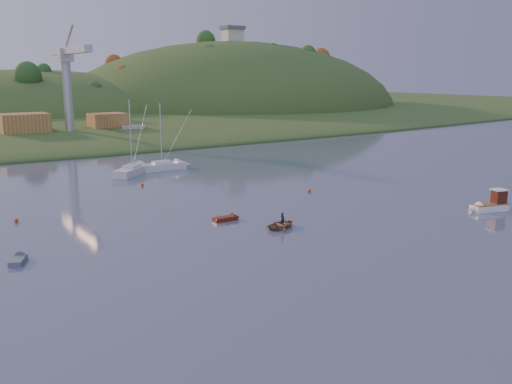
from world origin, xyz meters
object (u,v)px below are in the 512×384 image
sailboat_far (162,166)px  fishing_boat (487,205)px  canoe (282,224)px  grey_dinghy (20,258)px  sailboat_near (132,170)px  red_tender (230,218)px

sailboat_far → fishing_boat: bearing=-66.3°
canoe → grey_dinghy: bearing=67.1°
fishing_boat → sailboat_near: sailboat_near is taller
grey_dinghy → sailboat_near: bearing=-9.6°
sailboat_near → sailboat_far: (6.17, 1.62, -0.04)m
canoe → fishing_boat: bearing=-120.6°
fishing_boat → red_tender: 32.00m
fishing_boat → sailboat_far: (-20.77, 50.50, -0.03)m
sailboat_near → sailboat_far: sailboat_near is taller
grey_dinghy → fishing_boat: bearing=-77.8°
sailboat_near → canoe: bearing=-130.0°
grey_dinghy → red_tender: bearing=-60.2°
canoe → grey_dinghy: 26.99m
sailboat_far → grey_dinghy: sailboat_far is taller
sailboat_near → red_tender: bearing=-134.7°
grey_dinghy → sailboat_far: bearing=-14.3°
red_tender → fishing_boat: bearing=-23.5°
canoe → grey_dinghy: grey_dinghy is taller
fishing_boat → red_tender: fishing_boat is taller
fishing_boat → grey_dinghy: 53.79m
red_tender → grey_dinghy: bearing=-173.0°
sailboat_near → sailboat_far: bearing=-26.9°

